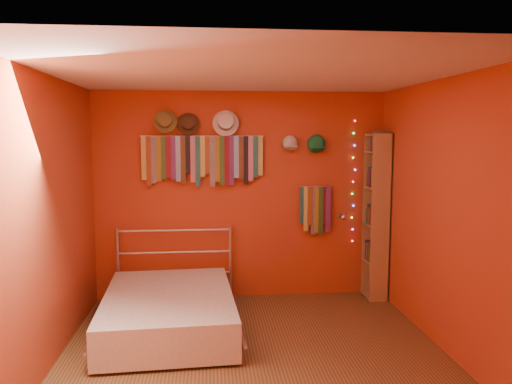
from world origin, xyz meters
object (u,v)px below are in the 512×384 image
object	(u,v)px
tie_rack	(203,158)
bed	(169,311)
bookshelf	(380,215)
reading_lamp	(343,217)

from	to	relation	value
tie_rack	bed	world-z (taller)	tie_rack
tie_rack	bookshelf	size ratio (longest dim) A/B	0.72
tie_rack	bookshelf	distance (m)	2.23
reading_lamp	bookshelf	size ratio (longest dim) A/B	0.15
bed	bookshelf	bearing A→B (deg)	15.66
tie_rack	bed	bearing A→B (deg)	-109.38
tie_rack	bed	distance (m)	1.83
bookshelf	bed	bearing A→B (deg)	-161.41
bed	tie_rack	bearing A→B (deg)	67.69
tie_rack	bookshelf	world-z (taller)	bookshelf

